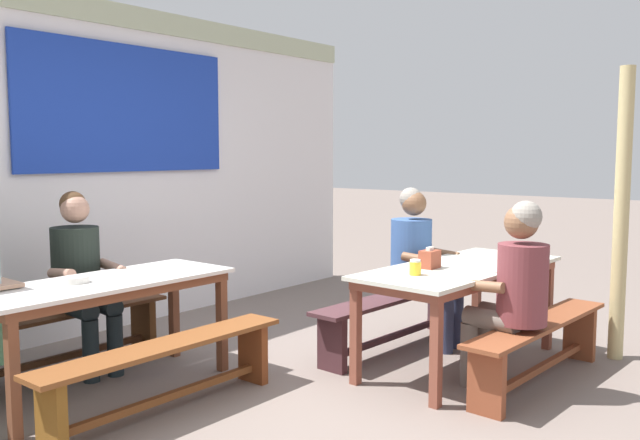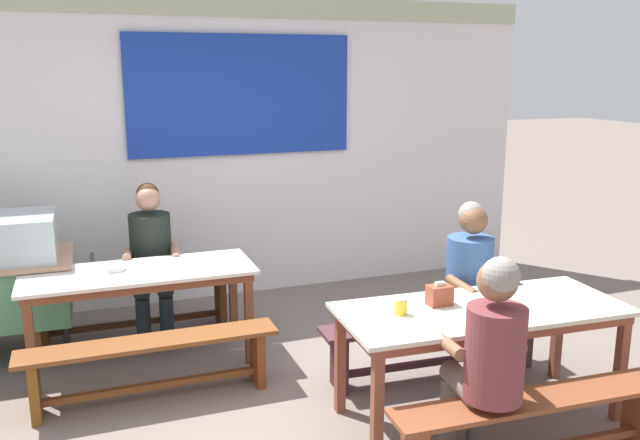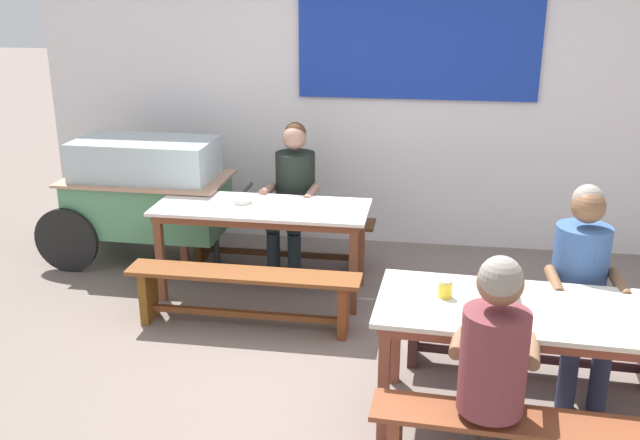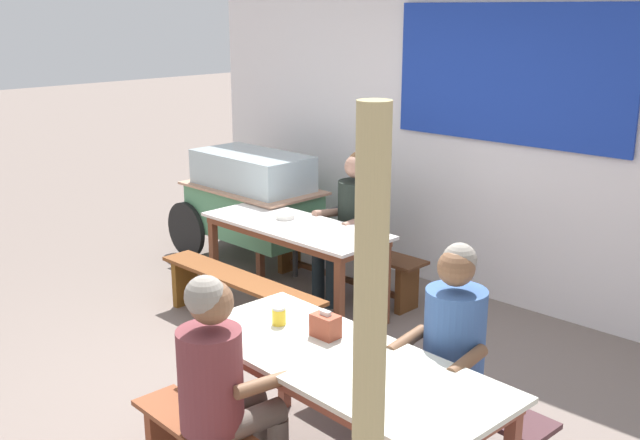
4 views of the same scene
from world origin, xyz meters
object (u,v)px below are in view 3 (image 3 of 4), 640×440
Objects in this scene: dining_table_far at (262,215)px; food_cart at (145,189)px; bench_far_front at (244,289)px; person_center_facing at (293,190)px; condiment_jar at (445,288)px; person_near_front at (494,357)px; dining_table_near at (544,320)px; tissue_box at (500,285)px; bench_near_back at (530,330)px; soup_bowl at (242,200)px; bench_far_back at (279,233)px; person_right_near_table at (582,278)px.

dining_table_far is 0.94× the size of food_cart.
person_center_facing is at bearing 82.29° from bench_far_front.
person_near_front is at bearing -69.09° from condiment_jar.
bench_far_front is at bearing -44.45° from food_cart.
dining_table_near is 1.47× the size of person_near_front.
tissue_box is at bearing 11.40° from condiment_jar.
dining_table_far is 2.19m from bench_near_back.
tissue_box is (1.69, -1.41, 0.14)m from dining_table_far.
bench_far_back is at bearing 72.07° from soup_bowl.
person_right_near_table reaches higher than dining_table_far.
person_right_near_table is 8.00× the size of soup_bowl.
person_center_facing is at bearing 142.95° from person_right_near_table.
bench_near_back is at bearing -9.74° from bench_far_front.
bench_near_back is at bearing 43.53° from condiment_jar.
person_right_near_table is 0.94m from condiment_jar.
dining_table_near is 2.17m from bench_far_front.
food_cart is at bearing 141.78° from condiment_jar.
person_near_front is at bearing -43.08° from food_cart.
food_cart reaches higher than tissue_box.
dining_table_far is 0.98× the size of bench_near_back.
food_cart is 1.38× the size of person_center_facing.
dining_table_near is at bearing -48.21° from bench_far_back.
dining_table_far reaches higher than bench_far_back.
person_center_facing reaches higher than food_cart.
person_center_facing is at bearing -25.30° from bench_far_back.
bench_far_back is (-1.91, 2.14, -0.37)m from dining_table_near.
soup_bowl is (-1.56, 1.53, -0.03)m from condiment_jar.
person_right_near_table reaches higher than bench_far_back.
bench_far_front is at bearing 169.30° from person_right_near_table.
bench_far_back is at bearing 129.89° from tissue_box.
condiment_jar is at bearing -136.47° from bench_near_back.
bench_far_front is 1.94m from tissue_box.
bench_near_back is (1.95, -1.54, 0.01)m from bench_far_back.
tissue_box is at bearing -38.26° from soup_bowl.
person_near_front is 11.90× the size of condiment_jar.
person_right_near_table reaches higher than food_cart.
dining_table_near is 0.30m from tissue_box.
bench_far_front is at bearing 154.44° from tissue_box.
dining_table_near is at bearing -33.97° from food_cart.
food_cart is 1.33m from person_center_facing.
person_center_facing is at bearing 128.35° from tissue_box.
soup_bowl is at bearing 142.67° from dining_table_near.
bench_near_back is 11.36× the size of tissue_box.
person_right_near_table reaches higher than bench_far_front.
food_cart is at bearing 179.49° from person_center_facing.
bench_far_front is 0.96× the size of food_cart.
bench_far_front is 1.98m from bench_near_back.
person_near_front reaches higher than tissue_box.
person_center_facing reaches higher than bench_far_front.
tissue_box reaches higher than soup_bowl.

